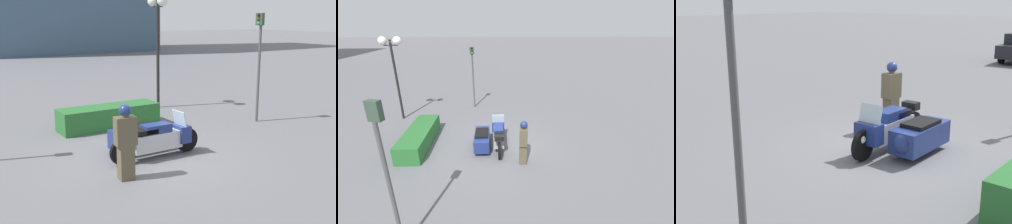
% 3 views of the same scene
% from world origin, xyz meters
% --- Properties ---
extents(ground_plane, '(160.00, 160.00, 0.00)m').
position_xyz_m(ground_plane, '(0.00, 0.00, 0.00)').
color(ground_plane, slate).
extents(police_motorcycle, '(2.60, 1.28, 1.16)m').
position_xyz_m(police_motorcycle, '(0.12, 0.30, 0.46)').
color(police_motorcycle, black).
rests_on(police_motorcycle, ground).
extents(officer_rider, '(0.50, 0.33, 1.72)m').
position_xyz_m(officer_rider, '(-1.22, -0.98, 0.91)').
color(officer_rider, brown).
rests_on(officer_rider, ground).
extents(traffic_light_near, '(0.22, 0.28, 3.68)m').
position_xyz_m(traffic_light_near, '(5.00, 1.37, 2.40)').
color(traffic_light_near, '#4C4C4C').
rests_on(traffic_light_near, ground).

